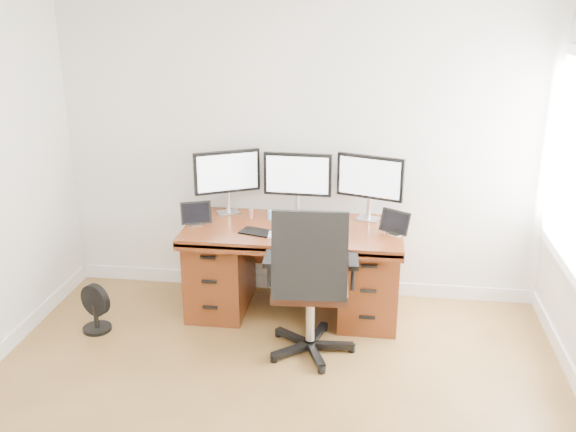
# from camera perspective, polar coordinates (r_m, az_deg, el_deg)

# --- Properties ---
(back_wall) EXTENTS (4.00, 0.10, 2.70)m
(back_wall) POSITION_cam_1_polar(r_m,az_deg,el_deg) (5.28, 1.11, 6.81)
(back_wall) COLOR silver
(back_wall) RESTS_ON ground
(desk) EXTENTS (1.70, 0.80, 0.75)m
(desk) POSITION_cam_1_polar(r_m,az_deg,el_deg) (5.18, 0.50, -4.51)
(desk) COLOR #5E2912
(desk) RESTS_ON ground
(office_chair) EXTENTS (0.67, 0.65, 1.16)m
(office_chair) POSITION_cam_1_polar(r_m,az_deg,el_deg) (4.59, 1.98, -8.13)
(office_chair) COLOR black
(office_chair) RESTS_ON ground
(floor_fan) EXTENTS (0.26, 0.22, 0.38)m
(floor_fan) POSITION_cam_1_polar(r_m,az_deg,el_deg) (5.21, -16.77, -7.91)
(floor_fan) COLOR black
(floor_fan) RESTS_ON ground
(monitor_left) EXTENTS (0.50, 0.29, 0.53)m
(monitor_left) POSITION_cam_1_polar(r_m,az_deg,el_deg) (5.27, -5.43, 3.73)
(monitor_left) COLOR silver
(monitor_left) RESTS_ON desk
(monitor_center) EXTENTS (0.55, 0.15, 0.53)m
(monitor_center) POSITION_cam_1_polar(r_m,az_deg,el_deg) (5.17, 0.85, 3.51)
(monitor_center) COLOR silver
(monitor_center) RESTS_ON desk
(monitor_right) EXTENTS (0.53, 0.21, 0.53)m
(monitor_right) POSITION_cam_1_polar(r_m,az_deg,el_deg) (5.13, 7.30, 3.24)
(monitor_right) COLOR silver
(monitor_right) RESTS_ON desk
(tablet_left) EXTENTS (0.25, 0.15, 0.19)m
(tablet_left) POSITION_cam_1_polar(r_m,az_deg,el_deg) (5.09, -8.20, 0.10)
(tablet_left) COLOR silver
(tablet_left) RESTS_ON desk
(tablet_right) EXTENTS (0.24, 0.18, 0.19)m
(tablet_right) POSITION_cam_1_polar(r_m,az_deg,el_deg) (4.91, 9.47, -0.71)
(tablet_right) COLOR silver
(tablet_right) RESTS_ON desk
(keyboard) EXTENTS (0.32, 0.15, 0.01)m
(keyboard) POSITION_cam_1_polar(r_m,az_deg,el_deg) (4.84, 0.08, -1.71)
(keyboard) COLOR white
(keyboard) RESTS_ON desk
(trackpad) EXTENTS (0.15, 0.15, 0.01)m
(trackpad) POSITION_cam_1_polar(r_m,az_deg,el_deg) (4.81, 2.63, -1.93)
(trackpad) COLOR silver
(trackpad) RESTS_ON desk
(drawing_tablet) EXTENTS (0.28, 0.22, 0.01)m
(drawing_tablet) POSITION_cam_1_polar(r_m,az_deg,el_deg) (4.92, -2.82, -1.42)
(drawing_tablet) COLOR black
(drawing_tablet) RESTS_ON desk
(phone) EXTENTS (0.14, 0.10, 0.01)m
(phone) POSITION_cam_1_polar(r_m,az_deg,el_deg) (5.00, -0.21, -1.06)
(phone) COLOR black
(phone) RESTS_ON desk
(figurine_brown) EXTENTS (0.04, 0.04, 0.09)m
(figurine_brown) POSITION_cam_1_polar(r_m,az_deg,el_deg) (5.20, -3.31, 0.25)
(figurine_brown) COLOR #8D5243
(figurine_brown) RESTS_ON desk
(figurine_blue) EXTENTS (0.04, 0.04, 0.09)m
(figurine_blue) POSITION_cam_1_polar(r_m,az_deg,el_deg) (5.17, -1.64, 0.17)
(figurine_blue) COLOR #6CAFF3
(figurine_blue) RESTS_ON desk
(figurine_yellow) EXTENTS (0.04, 0.04, 0.09)m
(figurine_yellow) POSITION_cam_1_polar(r_m,az_deg,el_deg) (5.16, -0.83, 0.13)
(figurine_yellow) COLOR #E0B873
(figurine_yellow) RESTS_ON desk
(figurine_orange) EXTENTS (0.04, 0.04, 0.09)m
(figurine_orange) POSITION_cam_1_polar(r_m,az_deg,el_deg) (5.13, 1.99, 0.01)
(figurine_orange) COLOR #FE9645
(figurine_orange) RESTS_ON desk
(figurine_pink) EXTENTS (0.04, 0.04, 0.09)m
(figurine_pink) POSITION_cam_1_polar(r_m,az_deg,el_deg) (5.12, 3.68, -0.07)
(figurine_pink) COLOR #D868B2
(figurine_pink) RESTS_ON desk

